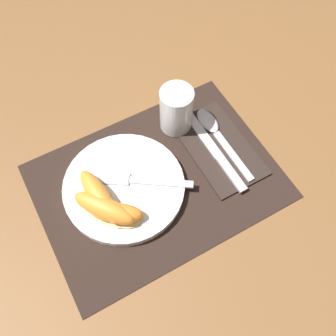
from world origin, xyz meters
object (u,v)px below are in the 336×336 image
citrus_wedge_0 (100,197)px  citrus_wedge_1 (105,209)px  plate (124,187)px  spoon (214,130)px  juice_glass (176,111)px  knife (215,151)px  fork (134,180)px  citrus_wedge_2 (117,214)px

citrus_wedge_0 → citrus_wedge_1: size_ratio=1.07×
plate → spoon: bearing=7.1°
juice_glass → knife: size_ratio=0.47×
juice_glass → fork: size_ratio=0.57×
spoon → citrus_wedge_1: (-0.27, -0.06, 0.03)m
citrus_wedge_2 → spoon: bearing=17.4°
knife → spoon: size_ratio=1.12×
plate → citrus_wedge_0: citrus_wedge_0 is taller
spoon → fork: 0.20m
juice_glass → citrus_wedge_2: 0.24m
knife → fork: bearing=174.9°
citrus_wedge_2 → citrus_wedge_0: bearing=108.0°
knife → citrus_wedge_0: 0.25m
fork → juice_glass: bearing=31.0°
citrus_wedge_2 → fork: bearing=42.0°
knife → citrus_wedge_0: bearing=178.6°
knife → citrus_wedge_1: size_ratio=1.71×
citrus_wedge_0 → citrus_wedge_1: citrus_wedge_1 is taller
plate → juice_glass: (0.16, 0.08, 0.04)m
fork → citrus_wedge_0: citrus_wedge_0 is taller
juice_glass → fork: (-0.14, -0.08, -0.03)m
plate → knife: 0.20m
knife → spoon: 0.05m
knife → citrus_wedge_0: (-0.25, 0.01, 0.03)m
plate → citrus_wedge_0: 0.06m
plate → knife: (0.20, -0.02, -0.00)m
plate → knife: size_ratio=1.08×
citrus_wedge_1 → citrus_wedge_2: bearing=-48.8°
fork → citrus_wedge_0: 0.07m
plate → fork: bearing=-2.3°
citrus_wedge_1 → knife: bearing=4.3°
knife → citrus_wedge_2: citrus_wedge_2 is taller
knife → fork: fork is taller
plate → citrus_wedge_2: size_ratio=2.27×
spoon → citrus_wedge_1: size_ratio=1.53×
spoon → citrus_wedge_1: 0.28m
knife → citrus_wedge_1: (-0.25, -0.02, 0.03)m
spoon → citrus_wedge_0: 0.28m
juice_glass → knife: juice_glass is taller
juice_glass → spoon: 0.09m
citrus_wedge_0 → spoon: bearing=7.9°
knife → spoon: spoon is taller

